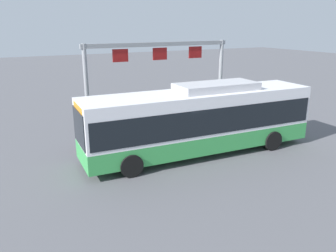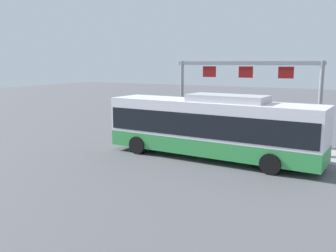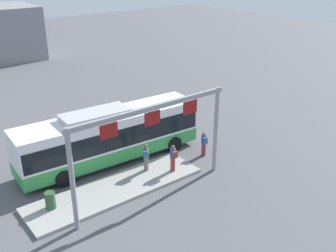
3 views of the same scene
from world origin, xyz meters
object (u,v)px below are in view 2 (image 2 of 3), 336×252
person_boarding (160,126)px  person_waiting_mid (215,130)px  bus_main (211,125)px  person_waiting_near (203,126)px  trash_bin (320,148)px

person_boarding → person_waiting_mid: 4.17m
person_boarding → person_waiting_mid: bearing=107.2°
person_boarding → person_waiting_mid: person_waiting_mid is taller
bus_main → person_boarding: size_ratio=7.00×
bus_main → person_waiting_near: (2.03, -3.64, -0.76)m
person_waiting_near → person_waiting_mid: size_ratio=1.00×
person_waiting_near → trash_bin: 7.22m
bus_main → person_waiting_mid: 2.84m
person_waiting_mid → person_boarding: bearing=-63.3°
person_boarding → trash_bin: 10.10m
person_waiting_near → trash_bin: bearing=92.7°
bus_main → trash_bin: bearing=-148.9°
bus_main → person_boarding: bus_main is taller
trash_bin → person_waiting_near: bearing=-7.2°
person_waiting_mid → trash_bin: bearing=124.9°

